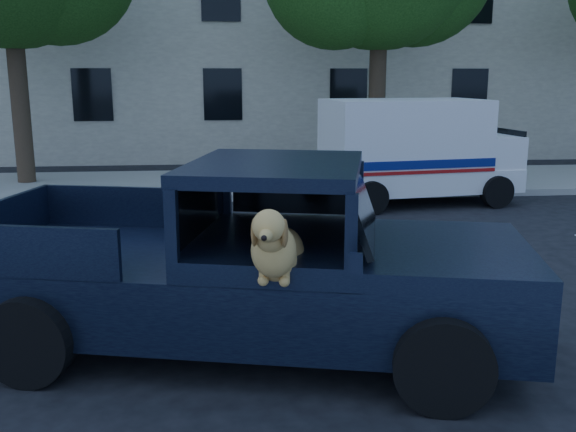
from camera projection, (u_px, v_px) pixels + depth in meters
name	position (u px, v px, depth m)	size (l,w,h in m)	color
ground	(141.00, 324.00, 7.38)	(120.00, 120.00, 0.00)	black
far_sidewalk	(185.00, 184.00, 16.30)	(60.00, 4.00, 0.15)	gray
lane_stripes	(285.00, 243.00, 10.87)	(21.60, 0.14, 0.01)	silver
building_main	(278.00, 26.00, 22.73)	(26.00, 6.00, 9.00)	beige
pickup_truck	(241.00, 287.00, 6.60)	(5.86, 3.44, 1.97)	black
mail_truck	(415.00, 158.00, 14.17)	(4.40, 2.63, 2.28)	silver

